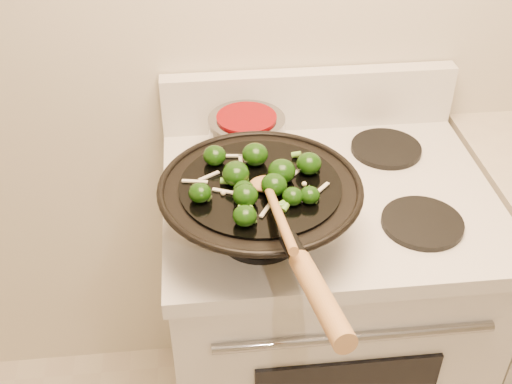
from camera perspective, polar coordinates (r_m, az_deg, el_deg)
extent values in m
cube|color=silver|center=(1.86, 5.43, -11.74)|extent=(0.76, 0.64, 0.88)
cube|color=silver|center=(1.54, 6.40, -0.41)|extent=(0.78, 0.66, 0.04)
cube|color=silver|center=(1.73, 4.69, 8.26)|extent=(0.78, 0.05, 0.16)
cylinder|color=gray|center=(1.39, 8.75, -12.64)|extent=(0.60, 0.02, 0.02)
cylinder|color=black|center=(1.38, 0.36, -3.76)|extent=(0.18, 0.18, 0.01)
cylinder|color=black|center=(1.46, 14.56, -2.67)|extent=(0.18, 0.18, 0.01)
cylinder|color=black|center=(1.62, -0.81, 3.15)|extent=(0.18, 0.18, 0.01)
cylinder|color=black|center=(1.69, 11.48, 3.81)|extent=(0.18, 0.18, 0.01)
torus|color=black|center=(1.30, 0.38, 0.46)|extent=(0.42, 0.42, 0.02)
cylinder|color=black|center=(1.30, 0.38, 0.56)|extent=(0.33, 0.33, 0.01)
cylinder|color=black|center=(1.10, 3.36, -5.02)|extent=(0.04, 0.07, 0.04)
cylinder|color=#A67441|center=(0.99, 5.75, -9.34)|extent=(0.07, 0.22, 0.07)
ellipsoid|color=black|center=(1.25, -5.01, -0.06)|extent=(0.05, 0.05, 0.04)
cylinder|color=#51822E|center=(1.26, -4.36, -0.46)|extent=(0.02, 0.02, 0.02)
ellipsoid|color=black|center=(1.24, 3.27, -0.39)|extent=(0.04, 0.04, 0.04)
ellipsoid|color=black|center=(1.27, 1.61, 0.65)|extent=(0.05, 0.05, 0.04)
ellipsoid|color=black|center=(1.33, 4.73, 2.54)|extent=(0.05, 0.05, 0.04)
cylinder|color=#51822E|center=(1.34, 5.36, 2.05)|extent=(0.02, 0.02, 0.02)
ellipsoid|color=black|center=(1.30, 2.30, 1.87)|extent=(0.06, 0.06, 0.05)
ellipsoid|color=black|center=(1.26, -1.09, 0.19)|extent=(0.04, 0.04, 0.04)
ellipsoid|color=black|center=(1.29, -1.82, 1.60)|extent=(0.06, 0.06, 0.05)
cylinder|color=#51822E|center=(1.30, -1.07, 1.07)|extent=(0.02, 0.02, 0.01)
ellipsoid|color=black|center=(1.36, -3.70, 3.26)|extent=(0.05, 0.05, 0.04)
ellipsoid|color=black|center=(1.30, -1.81, 1.75)|extent=(0.05, 0.05, 0.05)
ellipsoid|color=black|center=(1.19, -1.01, -2.13)|extent=(0.05, 0.05, 0.04)
cylinder|color=#51822E|center=(1.20, -0.34, -2.55)|extent=(0.02, 0.01, 0.02)
ellipsoid|color=black|center=(1.24, -0.95, -0.30)|extent=(0.05, 0.05, 0.04)
ellipsoid|color=black|center=(1.35, -0.09, 3.36)|extent=(0.06, 0.06, 0.05)
ellipsoid|color=black|center=(1.25, 4.80, -0.27)|extent=(0.04, 0.04, 0.03)
cylinder|color=#51822E|center=(1.26, 5.32, -0.60)|extent=(0.02, 0.02, 0.02)
cube|color=white|center=(1.33, 3.33, 1.56)|extent=(0.05, 0.04, 0.00)
cube|color=white|center=(1.28, -2.73, 0.05)|extent=(0.05, 0.03, 0.00)
cube|color=white|center=(1.29, 5.90, 0.35)|extent=(0.04, 0.04, 0.00)
cube|color=white|center=(1.26, 2.79, -0.54)|extent=(0.02, 0.06, 0.00)
cube|color=white|center=(1.38, -1.82, 3.23)|extent=(0.06, 0.01, 0.00)
cube|color=white|center=(1.32, -4.19, 1.42)|extent=(0.05, 0.03, 0.00)
cube|color=white|center=(1.36, -1.36, 2.65)|extent=(0.01, 0.06, 0.00)
cube|color=white|center=(1.23, 0.98, -1.47)|extent=(0.04, 0.05, 0.00)
cube|color=white|center=(1.31, -5.46, 0.95)|extent=(0.05, 0.02, 0.00)
cube|color=white|center=(1.27, 4.45, -0.16)|extent=(0.03, 0.05, 0.00)
cylinder|color=#67AC37|center=(1.34, 2.60, 2.36)|extent=(0.03, 0.02, 0.02)
cylinder|color=#67AC37|center=(1.23, -1.12, -1.37)|extent=(0.03, 0.03, 0.02)
cylinder|color=#67AC37|center=(1.28, -5.02, 0.33)|extent=(0.02, 0.01, 0.02)
cylinder|color=#67AC37|center=(1.31, -1.65, 1.23)|extent=(0.03, 0.03, 0.02)
cylinder|color=#67AC37|center=(1.23, -0.56, -1.41)|extent=(0.02, 0.01, 0.02)
cylinder|color=#67AC37|center=(1.38, 3.62, 3.34)|extent=(0.03, 0.02, 0.02)
cylinder|color=#67AC37|center=(1.30, -2.64, 0.99)|extent=(0.03, 0.02, 0.02)
cylinder|color=#67AC37|center=(1.24, 2.75, -1.14)|extent=(0.02, 0.01, 0.01)
cylinder|color=#67AC37|center=(1.24, 2.38, -1.04)|extent=(0.01, 0.03, 0.02)
sphere|color=beige|center=(1.27, -2.94, -0.08)|extent=(0.01, 0.01, 0.01)
sphere|color=beige|center=(1.30, 4.31, 0.71)|extent=(0.01, 0.01, 0.01)
sphere|color=beige|center=(1.37, 0.10, 2.89)|extent=(0.01, 0.01, 0.01)
sphere|color=beige|center=(1.31, -1.48, 1.10)|extent=(0.01, 0.01, 0.01)
ellipsoid|color=#A67441|center=(1.29, 0.91, 0.75)|extent=(0.07, 0.06, 0.02)
cylinder|color=#A67441|center=(1.15, 2.02, -2.01)|extent=(0.03, 0.28, 0.09)
cylinder|color=gray|center=(1.59, -0.83, 4.93)|extent=(0.19, 0.19, 0.10)
cylinder|color=#700508|center=(1.56, -0.85, 6.65)|extent=(0.15, 0.15, 0.01)
cylinder|color=black|center=(1.44, 0.55, 3.39)|extent=(0.04, 0.12, 0.02)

